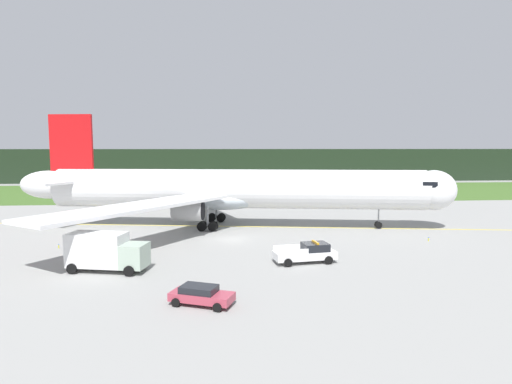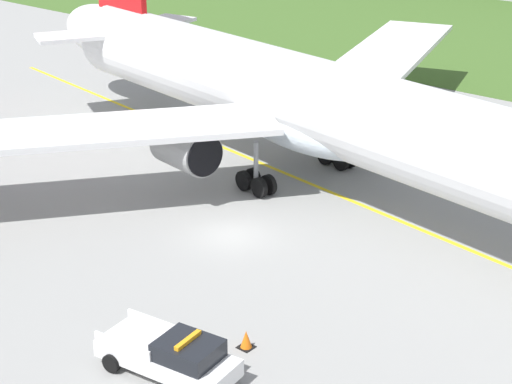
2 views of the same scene
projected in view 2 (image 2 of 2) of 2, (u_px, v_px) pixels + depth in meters
ground at (230, 235)px, 44.01m from camera, size 320.00×320.00×0.00m
taxiway_centerline_main at (338, 195)px, 48.88m from camera, size 76.83×12.61×0.01m
airliner at (332, 110)px, 47.52m from camera, size 58.05×50.58×14.94m
ops_pickup_truck at (172, 356)px, 32.12m from camera, size 5.89×2.97×1.94m
apron_cone at (246, 340)px, 34.12m from camera, size 0.62×0.62×0.77m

